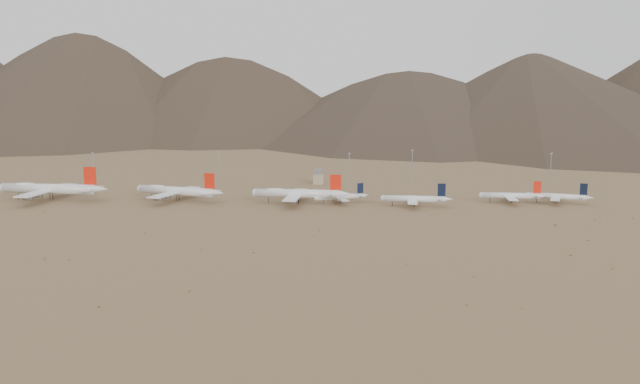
{
  "coord_description": "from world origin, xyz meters",
  "views": [
    {
      "loc": [
        53.93,
        -372.21,
        71.96
      ],
      "look_at": [
        35.46,
        30.0,
        7.94
      ],
      "focal_mm": 35.0,
      "sensor_mm": 36.0,
      "label": 1
    }
  ],
  "objects_px": {
    "widebody_west": "(49,189)",
    "widebody_centre": "(177,191)",
    "widebody_east": "(298,193)",
    "narrowbody_a": "(341,197)",
    "control_tower": "(318,178)",
    "narrowbody_b": "(415,199)"
  },
  "relations": [
    {
      "from": "widebody_west",
      "to": "widebody_centre",
      "type": "bearing_deg",
      "value": 5.97
    },
    {
      "from": "widebody_centre",
      "to": "widebody_east",
      "type": "height_order",
      "value": "widebody_centre"
    },
    {
      "from": "narrowbody_a",
      "to": "control_tower",
      "type": "xyz_separation_m",
      "value": [
        -19.09,
        85.77,
        1.19
      ]
    },
    {
      "from": "control_tower",
      "to": "widebody_centre",
      "type": "bearing_deg",
      "value": -137.91
    },
    {
      "from": "widebody_west",
      "to": "narrowbody_b",
      "type": "relative_size",
      "value": 1.7
    },
    {
      "from": "widebody_centre",
      "to": "widebody_west",
      "type": "bearing_deg",
      "value": -161.7
    },
    {
      "from": "widebody_east",
      "to": "narrowbody_a",
      "type": "relative_size",
      "value": 1.81
    },
    {
      "from": "widebody_west",
      "to": "widebody_centre",
      "type": "distance_m",
      "value": 86.71
    },
    {
      "from": "widebody_centre",
      "to": "narrowbody_b",
      "type": "relative_size",
      "value": 1.41
    },
    {
      "from": "widebody_centre",
      "to": "widebody_east",
      "type": "bearing_deg",
      "value": 12.82
    },
    {
      "from": "narrowbody_b",
      "to": "narrowbody_a",
      "type": "bearing_deg",
      "value": 171.45
    },
    {
      "from": "widebody_centre",
      "to": "widebody_east",
      "type": "xyz_separation_m",
      "value": [
        82.32,
        -6.59,
        -0.1
      ]
    },
    {
      "from": "widebody_centre",
      "to": "narrowbody_a",
      "type": "height_order",
      "value": "widebody_centre"
    },
    {
      "from": "widebody_east",
      "to": "narrowbody_b",
      "type": "distance_m",
      "value": 76.58
    },
    {
      "from": "narrowbody_b",
      "to": "widebody_east",
      "type": "bearing_deg",
      "value": 178.82
    },
    {
      "from": "narrowbody_a",
      "to": "control_tower",
      "type": "distance_m",
      "value": 87.88
    },
    {
      "from": "narrowbody_a",
      "to": "widebody_centre",
      "type": "bearing_deg",
      "value": 157.92
    },
    {
      "from": "narrowbody_a",
      "to": "control_tower",
      "type": "relative_size",
      "value": 3.06
    },
    {
      "from": "widebody_east",
      "to": "narrowbody_b",
      "type": "xyz_separation_m",
      "value": [
        76.22,
        -7.2,
        -1.85
      ]
    },
    {
      "from": "narrowbody_a",
      "to": "narrowbody_b",
      "type": "height_order",
      "value": "narrowbody_b"
    },
    {
      "from": "widebody_west",
      "to": "narrowbody_a",
      "type": "xyz_separation_m",
      "value": [
        197.46,
        -1.6,
        -3.9
      ]
    },
    {
      "from": "widebody_east",
      "to": "narrowbody_b",
      "type": "bearing_deg",
      "value": -1.05
    }
  ]
}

